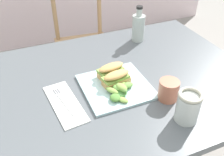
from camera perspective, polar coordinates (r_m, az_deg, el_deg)
The scene contains 11 objects.
dining_table at distance 1.13m, azimuth -0.47°, elevation -5.95°, with size 1.24×0.86×0.74m.
chair_wooden_far at distance 1.95m, azimuth -6.54°, elevation 7.59°, with size 0.44×0.44×0.87m.
plate_lunch at distance 1.02m, azimuth 0.87°, elevation -1.91°, with size 0.26×0.26×0.01m, color silver.
sandwich_half_front at distance 1.01m, azimuth 0.98°, elevation 0.04°, with size 0.12×0.08×0.06m.
sandwich_half_back at distance 1.05m, azimuth -0.22°, elevation 1.80°, with size 0.12×0.08×0.06m.
salad_mixed_greens at distance 0.97m, azimuth 1.78°, elevation -2.54°, with size 0.13×0.15×0.03m.
napkin_folded at distance 0.96m, azimuth -10.56°, elevation -5.64°, with size 0.09×0.26×0.00m, color white.
fork_on_napkin at distance 0.97m, azimuth -11.01°, elevation -4.90°, with size 0.05×0.19×0.00m.
bottle_cold_brew at distance 1.34m, azimuth 5.93°, elevation 10.99°, with size 0.07×0.07×0.19m.
mason_jar_iced_tea at distance 0.89m, azimuth 16.70°, elevation -6.51°, with size 0.08×0.08×0.11m.
cup_extra_side at distance 0.97m, azimuth 12.63°, elevation -2.69°, with size 0.08×0.08×0.08m, color #B2664C.
Camera 1 is at (-0.32, -0.60, 1.37)m, focal length 40.55 mm.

